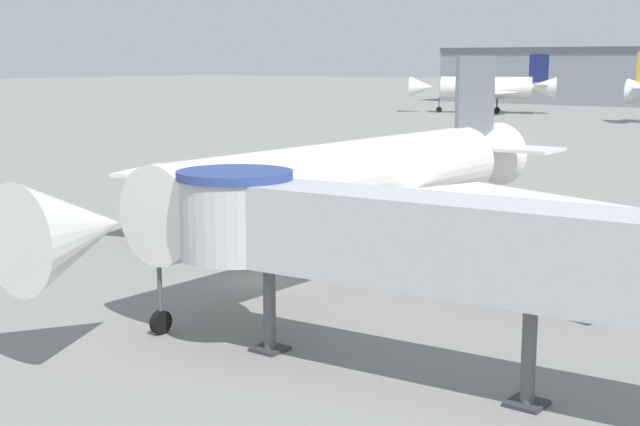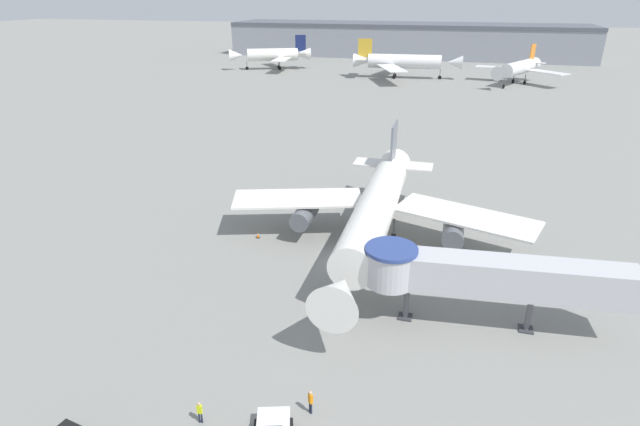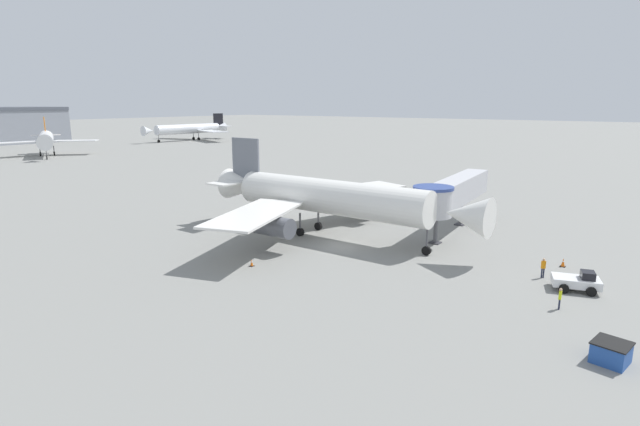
% 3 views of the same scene
% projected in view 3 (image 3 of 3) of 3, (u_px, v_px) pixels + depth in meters
% --- Properties ---
extents(ground_plane, '(800.00, 800.00, 0.00)m').
position_uv_depth(ground_plane, '(340.00, 246.00, 51.63)').
color(ground_plane, gray).
extents(main_airplane, '(32.47, 33.11, 10.32)m').
position_uv_depth(main_airplane, '(325.00, 197.00, 54.64)').
color(main_airplane, white).
rests_on(main_airplane, ground_plane).
extents(jet_bridge, '(20.11, 4.93, 6.29)m').
position_uv_depth(jet_bridge, '(452.00, 193.00, 55.99)').
color(jet_bridge, '#B7B7BC').
rests_on(jet_bridge, ground_plane).
extents(pushback_tug_white, '(3.01, 3.91, 1.64)m').
position_uv_depth(pushback_tug_white, '(577.00, 281.00, 39.32)').
color(pushback_tug_white, silver).
rests_on(pushback_tug_white, ground_plane).
extents(service_container_blue, '(2.22, 2.19, 1.24)m').
position_uv_depth(service_container_blue, '(611.00, 352.00, 28.40)').
color(service_container_blue, '#234C9E').
rests_on(service_container_blue, ground_plane).
extents(traffic_cone_apron_front, '(0.48, 0.48, 0.79)m').
position_uv_depth(traffic_cone_apron_front, '(563.00, 263.00, 45.07)').
color(traffic_cone_apron_front, black).
rests_on(traffic_cone_apron_front, ground_plane).
extents(traffic_cone_port_wing, '(0.38, 0.38, 0.64)m').
position_uv_depth(traffic_cone_port_wing, '(252.00, 263.00, 45.21)').
color(traffic_cone_port_wing, black).
rests_on(traffic_cone_port_wing, ground_plane).
extents(ground_crew_marshaller, '(0.32, 0.21, 1.61)m').
position_uv_depth(ground_crew_marshaller, '(560.00, 297.00, 35.65)').
color(ground_crew_marshaller, '#1E2338').
rests_on(ground_crew_marshaller, ground_plane).
extents(ground_crew_wing_walker, '(0.37, 0.37, 1.73)m').
position_uv_depth(ground_crew_wing_walker, '(543.00, 267.00, 42.06)').
color(ground_crew_wing_walker, '#1E2338').
rests_on(ground_crew_wing_walker, ground_plane).
extents(background_jet_black_tail, '(37.64, 38.58, 10.12)m').
position_uv_depth(background_jet_black_tail, '(190.00, 129.00, 193.63)').
color(background_jet_black_tail, silver).
rests_on(background_jet_black_tail, ground_plane).
extents(background_jet_orange_tail, '(24.93, 25.40, 10.45)m').
position_uv_depth(background_jet_orange_tail, '(46.00, 140.00, 136.06)').
color(background_jet_orange_tail, white).
rests_on(background_jet_orange_tail, ground_plane).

